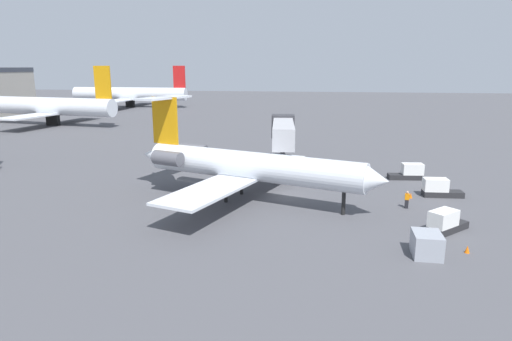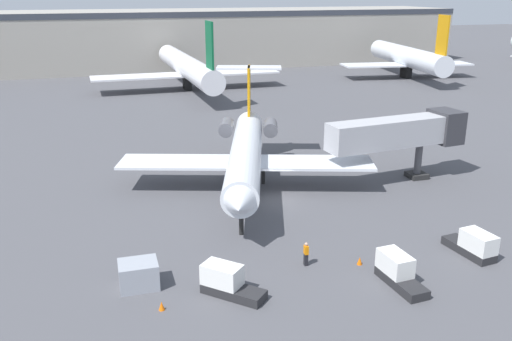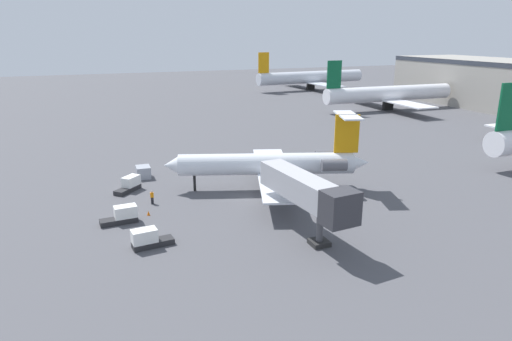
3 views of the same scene
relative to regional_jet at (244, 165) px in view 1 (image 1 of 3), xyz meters
The scene contains 12 objects.
ground_plane 5.57m from the regional_jet, 59.95° to the right, with size 400.00×400.00×0.10m, color #4C4C51.
regional_jet is the anchor object (origin of this frame).
jet_bridge 15.31m from the regional_jet, ahead, with size 14.38×4.28×6.55m.
ground_crew_marshaller 16.03m from the regional_jet, 91.74° to the right, with size 0.29×0.42×1.69m.
baggage_tug_lead 20.37m from the regional_jet, 78.08° to the right, with size 1.65×4.08×1.90m.
baggage_tug_trailing 21.46m from the regional_jet, 58.05° to the right, with size 1.81×4.12×1.90m.
baggage_tug_spare 19.12m from the regional_jet, 110.11° to the right, with size 3.80×3.84×1.90m.
cargo_container_uld 19.34m from the regional_jet, 127.19° to the right, with size 2.46×2.00×1.70m.
traffic_cone_near 17.40m from the regional_jet, 79.69° to the right, with size 0.36×0.36×0.55m.
traffic_cone_mid 21.43m from the regional_jet, 120.08° to the right, with size 0.36×0.36×0.55m.
parked_airliner_east_mid 73.95m from the regional_jet, 46.48° to the left, with size 27.70×32.50×13.38m.
parked_airliner_east_end 113.47m from the regional_jet, 29.71° to the left, with size 32.55×38.75×13.51m.
Camera 1 is at (-44.54, -4.09, 13.13)m, focal length 31.08 mm.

